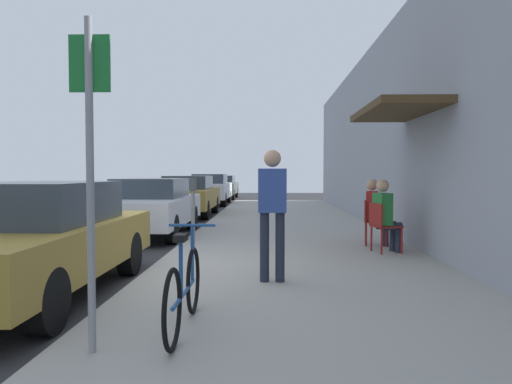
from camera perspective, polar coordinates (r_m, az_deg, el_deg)
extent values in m
plane|color=#2D2D30|center=(7.56, -12.27, -9.46)|extent=(60.00, 60.00, 0.00)
cube|color=#9E9B93|center=(9.31, 4.48, -6.83)|extent=(4.50, 32.00, 0.12)
cube|color=#999EA8|center=(9.66, 19.02, 7.70)|extent=(0.30, 32.00, 4.93)
cube|color=#4C381E|center=(8.96, 15.78, 9.04)|extent=(1.10, 2.80, 0.12)
cube|color=#A58433|center=(6.62, -24.41, -5.91)|extent=(1.80, 4.40, 0.58)
cube|color=#333D47|center=(6.70, -23.92, -1.12)|extent=(1.48, 2.11, 0.51)
cylinder|color=black|center=(7.65, -14.43, -6.91)|extent=(0.22, 0.64, 0.64)
cylinder|color=black|center=(8.22, -25.16, -6.41)|extent=(0.22, 0.64, 0.64)
cylinder|color=black|center=(5.13, -23.07, -11.55)|extent=(0.22, 0.64, 0.64)
cube|color=silver|center=(12.16, -12.12, -2.06)|extent=(1.80, 4.40, 0.61)
cube|color=#333D47|center=(12.28, -11.97, 0.47)|extent=(1.48, 2.11, 0.46)
cylinder|color=black|center=(13.36, -7.41, -2.95)|extent=(0.22, 0.64, 0.64)
cylinder|color=black|center=(13.70, -13.97, -2.87)|extent=(0.22, 0.64, 0.64)
cylinder|color=black|center=(10.69, -9.72, -4.27)|extent=(0.22, 0.64, 0.64)
cylinder|color=black|center=(11.11, -17.77, -4.10)|extent=(0.22, 0.64, 0.64)
cube|color=#A58433|center=(17.47, -7.88, -0.68)|extent=(1.80, 4.40, 0.64)
cube|color=#333D47|center=(17.60, -7.80, 1.12)|extent=(1.48, 2.11, 0.45)
cylinder|color=black|center=(18.73, -4.79, -1.46)|extent=(0.22, 0.64, 0.64)
cylinder|color=black|center=(18.97, -9.55, -1.43)|extent=(0.22, 0.64, 0.64)
cylinder|color=black|center=(16.03, -5.88, -2.08)|extent=(0.22, 0.64, 0.64)
cylinder|color=black|center=(16.31, -11.41, -2.04)|extent=(0.22, 0.64, 0.64)
cube|color=silver|center=(23.65, -5.37, 0.16)|extent=(1.80, 4.40, 0.70)
cube|color=#333D47|center=(23.78, -5.33, 1.54)|extent=(1.48, 2.11, 0.45)
cylinder|color=black|center=(24.94, -3.18, -0.53)|extent=(0.22, 0.64, 0.64)
cylinder|color=black|center=(25.12, -6.78, -0.52)|extent=(0.22, 0.64, 0.64)
cylinder|color=black|center=(22.23, -3.77, -0.87)|extent=(0.22, 0.64, 0.64)
cylinder|color=black|center=(22.43, -7.80, -0.86)|extent=(0.22, 0.64, 0.64)
cube|color=#47514C|center=(29.01, -4.06, 0.46)|extent=(1.80, 4.40, 0.61)
cube|color=#333D47|center=(29.15, -4.04, 1.49)|extent=(1.48, 2.11, 0.43)
cylinder|color=black|center=(30.31, -2.32, -0.04)|extent=(0.22, 0.64, 0.64)
cylinder|color=black|center=(30.47, -5.29, -0.03)|extent=(0.22, 0.64, 0.64)
cylinder|color=black|center=(27.60, -2.71, -0.26)|extent=(0.22, 0.64, 0.64)
cylinder|color=black|center=(27.76, -5.97, -0.26)|extent=(0.22, 0.64, 0.64)
cylinder|color=slate|center=(8.66, -7.29, -3.45)|extent=(0.07, 0.07, 1.10)
cube|color=#383D42|center=(8.62, -7.31, 0.92)|extent=(0.12, 0.10, 0.22)
cylinder|color=gray|center=(4.02, -18.61, 0.59)|extent=(0.06, 0.06, 2.60)
cube|color=#19722D|center=(4.13, -18.68, 13.90)|extent=(0.32, 0.02, 0.44)
torus|color=black|center=(5.05, -7.27, -10.10)|extent=(0.04, 0.66, 0.66)
torus|color=black|center=(4.04, -9.64, -13.25)|extent=(0.04, 0.66, 0.66)
cylinder|color=#1E4C8C|center=(4.54, -8.32, -11.50)|extent=(0.04, 1.05, 0.04)
cylinder|color=#1E4C8C|center=(4.34, -8.68, -8.76)|extent=(0.04, 0.04, 0.50)
cube|color=black|center=(4.30, -8.71, -5.23)|extent=(0.10, 0.20, 0.06)
cylinder|color=#1E4C8C|center=(4.95, -7.38, -7.05)|extent=(0.03, 0.03, 0.56)
cylinder|color=#1E4C8C|center=(4.91, -7.39, -3.83)|extent=(0.46, 0.03, 0.03)
cylinder|color=maroon|center=(9.29, 15.30, -5.14)|extent=(0.04, 0.04, 0.45)
cylinder|color=maroon|center=(8.96, 16.48, -5.43)|extent=(0.04, 0.04, 0.45)
cylinder|color=maroon|center=(9.12, 13.20, -5.27)|extent=(0.04, 0.04, 0.45)
cylinder|color=maroon|center=(8.78, 14.32, -5.56)|extent=(0.04, 0.04, 0.45)
cube|color=maroon|center=(9.01, 14.84, -3.83)|extent=(0.54, 0.54, 0.03)
cube|color=maroon|center=(8.89, 13.69, -2.57)|extent=(0.14, 0.43, 0.40)
cylinder|color=#232838|center=(9.21, 15.52, -5.15)|extent=(0.11, 0.11, 0.47)
cylinder|color=#232838|center=(9.12, 14.82, -3.73)|extent=(0.38, 0.23, 0.14)
cylinder|color=#232838|center=(9.04, 16.13, -5.30)|extent=(0.11, 0.11, 0.47)
cylinder|color=#232838|center=(8.94, 15.43, -3.85)|extent=(0.38, 0.23, 0.14)
cube|color=#267233|center=(8.94, 14.41, -1.91)|extent=(0.31, 0.41, 0.56)
sphere|color=tan|center=(8.92, 14.43, 0.72)|extent=(0.22, 0.22, 0.22)
cylinder|color=maroon|center=(10.07, 14.72, -4.57)|extent=(0.04, 0.04, 0.45)
cylinder|color=maroon|center=(9.69, 14.86, -4.84)|extent=(0.04, 0.04, 0.45)
cylinder|color=maroon|center=(10.05, 12.55, -4.56)|extent=(0.04, 0.04, 0.45)
cylinder|color=maroon|center=(9.67, 12.61, -4.83)|extent=(0.04, 0.04, 0.45)
cube|color=maroon|center=(9.84, 13.70, -3.31)|extent=(0.51, 0.51, 0.03)
cube|color=maroon|center=(9.82, 12.51, -2.11)|extent=(0.10, 0.44, 0.40)
cylinder|color=#232838|center=(9.98, 14.70, -4.58)|extent=(0.11, 0.11, 0.47)
cylinder|color=#232838|center=(9.94, 13.96, -3.23)|extent=(0.38, 0.20, 0.14)
cylinder|color=#232838|center=(9.78, 14.77, -4.71)|extent=(0.11, 0.11, 0.47)
cylinder|color=#232838|center=(9.74, 14.02, -3.34)|extent=(0.38, 0.20, 0.14)
cube|color=#B22626|center=(9.81, 13.25, -1.54)|extent=(0.28, 0.39, 0.56)
sphere|color=tan|center=(9.80, 13.27, 0.86)|extent=(0.22, 0.22, 0.22)
cylinder|color=#232838|center=(6.39, 0.99, -6.38)|extent=(0.12, 0.12, 0.90)
cylinder|color=#232838|center=(6.39, 2.80, -6.38)|extent=(0.12, 0.12, 0.90)
cube|color=#334C99|center=(6.32, 1.90, 0.18)|extent=(0.36, 0.22, 0.56)
sphere|color=tan|center=(6.32, 1.91, 3.90)|extent=(0.22, 0.22, 0.22)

